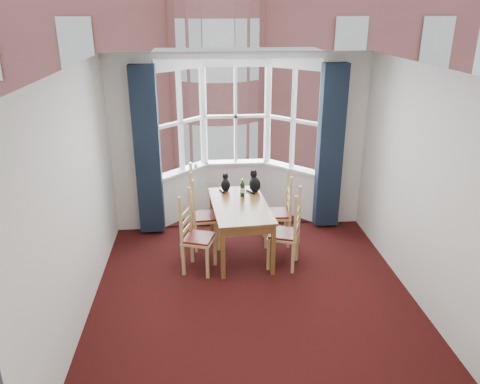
{
  "coord_description": "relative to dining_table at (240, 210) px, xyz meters",
  "views": [
    {
      "loc": [
        -0.6,
        -4.88,
        3.38
      ],
      "look_at": [
        -0.09,
        1.05,
        1.05
      ],
      "focal_mm": 35.0,
      "sensor_mm": 36.0,
      "label": 1
    }
  ],
  "objects": [
    {
      "name": "cat_left",
      "position": [
        -0.17,
        0.56,
        0.2
      ],
      "size": [
        0.15,
        0.21,
        0.28
      ],
      "color": "black",
      "rests_on": "dining_table"
    },
    {
      "name": "bay_window",
      "position": [
        0.07,
        1.49,
        0.72
      ],
      "size": [
        2.76,
        0.94,
        2.8
      ],
      "color": "white",
      "rests_on": "floor"
    },
    {
      "name": "wall_near",
      "position": [
        0.07,
        -3.51,
        0.72
      ],
      "size": [
        4.0,
        0.0,
        4.0
      ],
      "primitive_type": "plane",
      "rotation": [
        -1.57,
        0.0,
        0.0
      ],
      "color": "silver",
      "rests_on": "floor"
    },
    {
      "name": "candle_tall",
      "position": [
        -0.72,
        1.34,
        0.25
      ],
      "size": [
        0.06,
        0.06,
        0.12
      ],
      "primitive_type": "cylinder",
      "color": "white",
      "rests_on": "bay_window"
    },
    {
      "name": "curtain_right",
      "position": [
        1.49,
        0.81,
        0.67
      ],
      "size": [
        0.38,
        0.22,
        2.6
      ],
      "primitive_type": "cube",
      "color": "#162133",
      "rests_on": "floor"
    },
    {
      "name": "wine_bottle",
      "position": [
        0.06,
        0.31,
        0.21
      ],
      "size": [
        0.07,
        0.07,
        0.27
      ],
      "color": "black",
      "rests_on": "dining_table"
    },
    {
      "name": "street",
      "position": [
        0.07,
        30.99,
        -6.68
      ],
      "size": [
        80.0,
        80.0,
        0.0
      ],
      "primitive_type": "plane",
      "color": "#333335",
      "rests_on": "ground"
    },
    {
      "name": "chair_left_far",
      "position": [
        -0.59,
        0.26,
        -0.21
      ],
      "size": [
        0.44,
        0.46,
        0.92
      ],
      "color": "tan",
      "rests_on": "floor"
    },
    {
      "name": "candle_short",
      "position": [
        -0.63,
        1.37,
        0.23
      ],
      "size": [
        0.06,
        0.06,
        0.09
      ],
      "primitive_type": "cylinder",
      "color": "white",
      "rests_on": "bay_window"
    },
    {
      "name": "wall_back_pier_right",
      "position": [
        1.72,
        0.99,
        0.72
      ],
      "size": [
        0.7,
        0.12,
        2.8
      ],
      "primitive_type": "cube",
      "color": "silver",
      "rests_on": "floor"
    },
    {
      "name": "wall_back_pier_left",
      "position": [
        -1.58,
        0.99,
        0.72
      ],
      "size": [
        0.7,
        0.12,
        2.8
      ],
      "primitive_type": "cube",
      "color": "silver",
      "rests_on": "floor"
    },
    {
      "name": "wall_right",
      "position": [
        2.07,
        -1.26,
        0.72
      ],
      "size": [
        0.0,
        4.5,
        4.5
      ],
      "primitive_type": "plane",
      "rotation": [
        1.57,
        0.0,
        -1.57
      ],
      "color": "silver",
      "rests_on": "floor"
    },
    {
      "name": "curtain_left",
      "position": [
        -1.35,
        0.81,
        0.67
      ],
      "size": [
        0.38,
        0.22,
        2.6
      ],
      "primitive_type": "cube",
      "color": "#162133",
      "rests_on": "floor"
    },
    {
      "name": "tenement_building",
      "position": [
        0.07,
        12.75,
        0.91
      ],
      "size": [
        18.4,
        7.8,
        15.2
      ],
      "color": "#A15853",
      "rests_on": "street"
    },
    {
      "name": "chair_left_near",
      "position": [
        -0.68,
        -0.42,
        -0.21
      ],
      "size": [
        0.51,
        0.52,
        0.92
      ],
      "color": "tan",
      "rests_on": "floor"
    },
    {
      "name": "chair_right_far",
      "position": [
        0.67,
        0.27,
        -0.21
      ],
      "size": [
        0.42,
        0.44,
        0.92
      ],
      "color": "tan",
      "rests_on": "floor"
    },
    {
      "name": "ceiling",
      "position": [
        0.07,
        -1.26,
        2.12
      ],
      "size": [
        4.5,
        4.5,
        0.0
      ],
      "primitive_type": "plane",
      "rotation": [
        3.14,
        0.0,
        0.0
      ],
      "color": "white",
      "rests_on": "floor"
    },
    {
      "name": "chair_right_near",
      "position": [
        0.66,
        -0.44,
        -0.21
      ],
      "size": [
        0.52,
        0.53,
        0.92
      ],
      "color": "tan",
      "rests_on": "floor"
    },
    {
      "name": "floor",
      "position": [
        0.07,
        -1.26,
        -0.68
      ],
      "size": [
        4.5,
        4.5,
        0.0
      ],
      "primitive_type": "plane",
      "color": "black",
      "rests_on": "ground"
    },
    {
      "name": "dining_table",
      "position": [
        0.0,
        0.0,
        0.0
      ],
      "size": [
        0.89,
        1.51,
        0.78
      ],
      "color": "brown",
      "rests_on": "floor"
    },
    {
      "name": "wall_left",
      "position": [
        -1.93,
        -1.26,
        0.72
      ],
      "size": [
        0.0,
        4.5,
        4.5
      ],
      "primitive_type": "plane",
      "rotation": [
        1.57,
        0.0,
        1.57
      ],
      "color": "silver",
      "rests_on": "floor"
    },
    {
      "name": "cat_right",
      "position": [
        0.27,
        0.5,
        0.22
      ],
      "size": [
        0.2,
        0.27,
        0.34
      ],
      "color": "black",
      "rests_on": "dining_table"
    }
  ]
}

